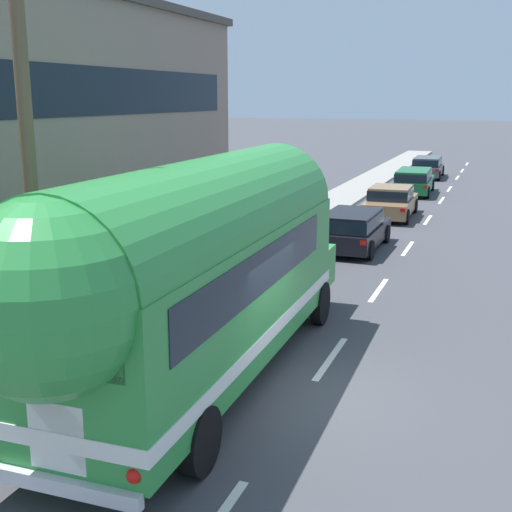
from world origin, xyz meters
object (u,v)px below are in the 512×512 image
painted_bus (194,267)px  car_lead (353,228)px  car_fourth (428,166)px  utility_pole (27,144)px  car_second (391,201)px  car_third (414,180)px

painted_bus → car_lead: size_ratio=2.62×
painted_bus → car_fourth: painted_bus is taller
utility_pole → car_lead: size_ratio=1.97×
car_second → car_third: 7.57m
painted_bus → car_fourth: bearing=90.0°
utility_pole → painted_bus: (2.35, 1.17, -2.12)m
car_second → utility_pole: bearing=-97.2°
car_lead → car_fourth: size_ratio=0.95×
car_second → car_lead: bearing=-91.1°
car_third → car_fourth: (-0.20, 8.07, -0.01)m
painted_bus → car_fourth: 34.85m
painted_bus → car_lead: painted_bus is taller
car_fourth → painted_bus: bearing=-90.0°
car_lead → car_second: size_ratio=0.95×
car_lead → car_third: size_ratio=0.91×
car_second → car_third: size_ratio=0.96×
painted_bus → utility_pole: bearing=-153.6°
car_second → car_fourth: (-0.22, 15.64, 0.05)m
utility_pole → car_lead: bearing=79.6°
utility_pole → car_second: bearing=82.8°
painted_bus → car_third: painted_bus is taller
painted_bus → car_second: bearing=89.3°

